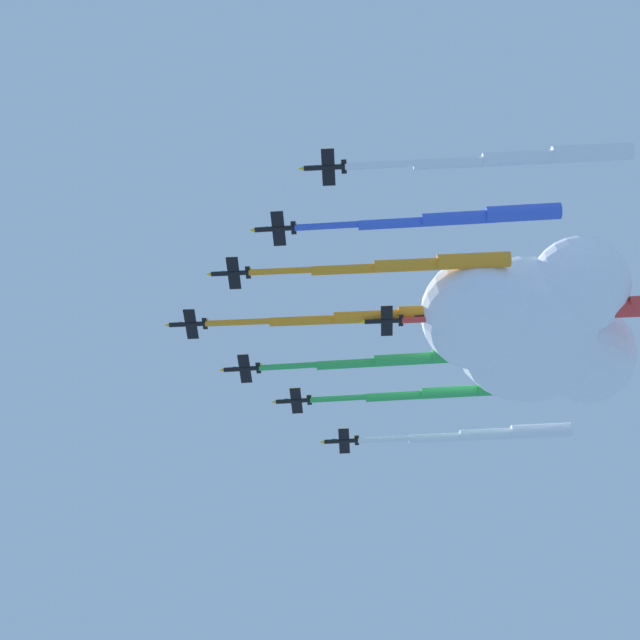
# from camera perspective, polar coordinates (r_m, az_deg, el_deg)

# --- Properties ---
(jet_lead) EXTENTS (54.63, 50.01, 3.70)m
(jet_lead) POSITION_cam_1_polar(r_m,az_deg,el_deg) (202.25, 3.50, 0.25)
(jet_lead) COLOR black
(jet_port_inner) EXTENTS (51.83, 47.74, 3.66)m
(jet_port_inner) POSITION_cam_1_polar(r_m,az_deg,el_deg) (196.72, 6.02, 3.62)
(jet_port_inner) COLOR black
(jet_starboard_inner) EXTENTS (49.92, 47.73, 3.65)m
(jet_starboard_inner) POSITION_cam_1_polar(r_m,az_deg,el_deg) (208.21, 5.83, -2.53)
(jet_starboard_inner) COLOR black
(jet_port_mid) EXTENTS (49.64, 46.81, 3.72)m
(jet_port_mid) POSITION_cam_1_polar(r_m,az_deg,el_deg) (188.17, 9.13, 6.61)
(jet_port_mid) COLOR black
(jet_starboard_mid) EXTENTS (50.29, 48.08, 3.76)m
(jet_starboard_mid) POSITION_cam_1_polar(r_m,az_deg,el_deg) (218.97, 8.82, -4.63)
(jet_starboard_mid) COLOR black
(jet_port_outer) EXTENTS (52.09, 47.88, 3.75)m
(jet_port_outer) POSITION_cam_1_polar(r_m,az_deg,el_deg) (186.82, 13.18, 10.29)
(jet_port_outer) COLOR black
(jet_starboard_outer) EXTENTS (48.14, 45.10, 3.66)m
(jet_starboard_outer) POSITION_cam_1_polar(r_m,az_deg,el_deg) (227.42, 11.06, -7.30)
(jet_starboard_outer) COLOR black
(jet_trail_port) EXTENTS (51.74, 47.36, 3.71)m
(jet_trail_port) POSITION_cam_1_polar(r_m,az_deg,el_deg) (205.83, 15.53, 0.42)
(jet_trail_port) COLOR black
(jet_trail_starboard) EXTENTS (49.10, 46.52, 3.72)m
(jet_trail_starboard) POSITION_cam_1_polar(r_m,az_deg,el_deg) (208.64, 18.09, 0.85)
(jet_trail_starboard) COLOR black
(cloud_puff) EXTENTS (56.63, 45.91, 37.02)m
(cloud_puff) POSITION_cam_1_polar(r_m,az_deg,el_deg) (215.09, 13.60, -0.28)
(cloud_puff) COLOR white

